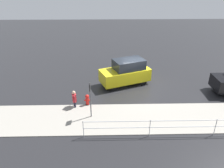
{
  "coord_description": "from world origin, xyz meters",
  "views": [
    {
      "loc": [
        2.55,
        15.32,
        7.93
      ],
      "look_at": [
        2.21,
        1.2,
        0.9
      ],
      "focal_mm": 35.0,
      "sensor_mm": 36.0,
      "label": 1
    }
  ],
  "objects": [
    {
      "name": "kerb_strip",
      "position": [
        0.0,
        4.2,
        0.02
      ],
      "size": [
        24.0,
        3.2,
        0.04
      ],
      "primitive_type": "cube",
      "color": "gray",
      "rests_on": "ground"
    },
    {
      "name": "moving_hatchback",
      "position": [
        1.05,
        -0.63,
        1.03
      ],
      "size": [
        4.25,
        3.01,
        2.06
      ],
      "color": "yellow",
      "rests_on": "ground"
    },
    {
      "name": "sign_post",
      "position": [
        3.57,
        3.98,
        1.58
      ],
      "size": [
        0.07,
        0.44,
        2.4
      ],
      "color": "#4C4C51",
      "rests_on": "ground"
    },
    {
      "name": "pedestrian",
      "position": [
        4.74,
        2.81,
        0.68
      ],
      "size": [
        0.33,
        0.55,
        1.22
      ],
      "color": "#B2262D",
      "rests_on": "ground"
    },
    {
      "name": "metal_railing",
      "position": [
        -1.52,
        5.87,
        0.74
      ],
      "size": [
        10.81,
        0.04,
        1.05
      ],
      "color": "#B7BABF",
      "rests_on": "ground"
    },
    {
      "name": "ground_plane",
      "position": [
        0.0,
        0.0,
        0.0
      ],
      "size": [
        60.0,
        60.0,
        0.0
      ],
      "primitive_type": "plane",
      "color": "black"
    },
    {
      "name": "fire_hydrant",
      "position": [
        3.92,
        2.58,
        0.4
      ],
      "size": [
        0.42,
        0.31,
        0.8
      ],
      "color": "red",
      "rests_on": "ground"
    }
  ]
}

